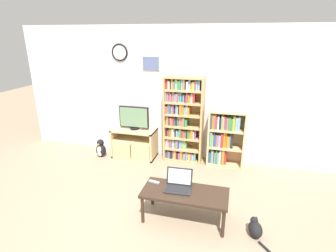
{
  "coord_description": "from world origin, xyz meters",
  "views": [
    {
      "loc": [
        1.09,
        -2.65,
        2.42
      ],
      "look_at": [
        0.05,
        1.24,
        1.01
      ],
      "focal_mm": 28.0,
      "sensor_mm": 36.0,
      "label": 1
    }
  ],
  "objects_px": {
    "television": "(134,118)",
    "coffee_table": "(185,195)",
    "remote_near_laptop": "(154,182)",
    "penguin_figurine": "(101,149)",
    "bookshelf_short": "(224,138)",
    "laptop": "(179,184)",
    "cat": "(255,228)",
    "tv_stand": "(134,143)",
    "bookshelf_tall": "(182,120)"
  },
  "relations": [
    {
      "from": "remote_near_laptop",
      "to": "coffee_table",
      "type": "bearing_deg",
      "value": 86.68
    },
    {
      "from": "cat",
      "to": "bookshelf_tall",
      "type": "bearing_deg",
      "value": 107.46
    },
    {
      "from": "tv_stand",
      "to": "bookshelf_tall",
      "type": "relative_size",
      "value": 0.52
    },
    {
      "from": "cat",
      "to": "penguin_figurine",
      "type": "bearing_deg",
      "value": 134.06
    },
    {
      "from": "laptop",
      "to": "television",
      "type": "bearing_deg",
      "value": 125.5
    },
    {
      "from": "remote_near_laptop",
      "to": "penguin_figurine",
      "type": "height_order",
      "value": "remote_near_laptop"
    },
    {
      "from": "bookshelf_tall",
      "to": "coffee_table",
      "type": "bearing_deg",
      "value": -76.52
    },
    {
      "from": "bookshelf_tall",
      "to": "penguin_figurine",
      "type": "xyz_separation_m",
      "value": [
        -1.65,
        -0.31,
        -0.67
      ]
    },
    {
      "from": "television",
      "to": "bookshelf_tall",
      "type": "relative_size",
      "value": 0.36
    },
    {
      "from": "television",
      "to": "penguin_figurine",
      "type": "height_order",
      "value": "television"
    },
    {
      "from": "laptop",
      "to": "cat",
      "type": "relative_size",
      "value": 0.85
    },
    {
      "from": "television",
      "to": "cat",
      "type": "distance_m",
      "value": 3.01
    },
    {
      "from": "television",
      "to": "laptop",
      "type": "relative_size",
      "value": 1.66
    },
    {
      "from": "bookshelf_short",
      "to": "cat",
      "type": "xyz_separation_m",
      "value": [
        0.53,
        -1.87,
        -0.46
      ]
    },
    {
      "from": "bookshelf_tall",
      "to": "remote_near_laptop",
      "type": "height_order",
      "value": "bookshelf_tall"
    },
    {
      "from": "television",
      "to": "coffee_table",
      "type": "xyz_separation_m",
      "value": [
        1.39,
        -1.69,
        -0.45
      ]
    },
    {
      "from": "bookshelf_short",
      "to": "penguin_figurine",
      "type": "bearing_deg",
      "value": -172.85
    },
    {
      "from": "bookshelf_short",
      "to": "laptop",
      "type": "bearing_deg",
      "value": -106.14
    },
    {
      "from": "remote_near_laptop",
      "to": "penguin_figurine",
      "type": "xyz_separation_m",
      "value": [
        -1.61,
        1.37,
        -0.27
      ]
    },
    {
      "from": "tv_stand",
      "to": "laptop",
      "type": "xyz_separation_m",
      "value": [
        1.3,
        -1.61,
        0.2
      ]
    },
    {
      "from": "remote_near_laptop",
      "to": "cat",
      "type": "xyz_separation_m",
      "value": [
        1.4,
        -0.19,
        -0.34
      ]
    },
    {
      "from": "bookshelf_short",
      "to": "penguin_figurine",
      "type": "relative_size",
      "value": 2.9
    },
    {
      "from": "television",
      "to": "remote_near_laptop",
      "type": "distance_m",
      "value": 1.87
    },
    {
      "from": "tv_stand",
      "to": "laptop",
      "type": "bearing_deg",
      "value": -51.11
    },
    {
      "from": "laptop",
      "to": "penguin_figurine",
      "type": "distance_m",
      "value": 2.45
    },
    {
      "from": "coffee_table",
      "to": "tv_stand",
      "type": "bearing_deg",
      "value": 129.92
    },
    {
      "from": "tv_stand",
      "to": "television",
      "type": "height_order",
      "value": "television"
    },
    {
      "from": "television",
      "to": "laptop",
      "type": "height_order",
      "value": "television"
    },
    {
      "from": "tv_stand",
      "to": "bookshelf_short",
      "type": "height_order",
      "value": "bookshelf_short"
    },
    {
      "from": "bookshelf_tall",
      "to": "laptop",
      "type": "height_order",
      "value": "bookshelf_tall"
    },
    {
      "from": "remote_near_laptop",
      "to": "bookshelf_short",
      "type": "bearing_deg",
      "value": 162.92
    },
    {
      "from": "television",
      "to": "coffee_table",
      "type": "height_order",
      "value": "television"
    },
    {
      "from": "tv_stand",
      "to": "penguin_figurine",
      "type": "distance_m",
      "value": 0.71
    },
    {
      "from": "bookshelf_tall",
      "to": "bookshelf_short",
      "type": "relative_size",
      "value": 1.54
    },
    {
      "from": "bookshelf_tall",
      "to": "penguin_figurine",
      "type": "bearing_deg",
      "value": -169.3
    },
    {
      "from": "remote_near_laptop",
      "to": "laptop",
      "type": "bearing_deg",
      "value": 93.03
    },
    {
      "from": "tv_stand",
      "to": "coffee_table",
      "type": "xyz_separation_m",
      "value": [
        1.4,
        -1.67,
        0.09
      ]
    },
    {
      "from": "bookshelf_tall",
      "to": "penguin_figurine",
      "type": "relative_size",
      "value": 4.45
    },
    {
      "from": "cat",
      "to": "penguin_figurine",
      "type": "height_order",
      "value": "penguin_figurine"
    },
    {
      "from": "remote_near_laptop",
      "to": "television",
      "type": "bearing_deg",
      "value": -139.61
    },
    {
      "from": "coffee_table",
      "to": "laptop",
      "type": "xyz_separation_m",
      "value": [
        -0.1,
        0.07,
        0.11
      ]
    },
    {
      "from": "bookshelf_tall",
      "to": "bookshelf_short",
      "type": "distance_m",
      "value": 0.87
    },
    {
      "from": "laptop",
      "to": "cat",
      "type": "height_order",
      "value": "laptop"
    },
    {
      "from": "laptop",
      "to": "coffee_table",
      "type": "bearing_deg",
      "value": -35.47
    },
    {
      "from": "television",
      "to": "bookshelf_short",
      "type": "distance_m",
      "value": 1.81
    },
    {
      "from": "bookshelf_short",
      "to": "coffee_table",
      "type": "height_order",
      "value": "bookshelf_short"
    },
    {
      "from": "laptop",
      "to": "penguin_figurine",
      "type": "relative_size",
      "value": 0.97
    },
    {
      "from": "television",
      "to": "coffee_table",
      "type": "distance_m",
      "value": 2.23
    },
    {
      "from": "bookshelf_tall",
      "to": "coffee_table",
      "type": "xyz_separation_m",
      "value": [
        0.43,
        -1.79,
        -0.45
      ]
    },
    {
      "from": "television",
      "to": "tv_stand",
      "type": "bearing_deg",
      "value": -128.24
    }
  ]
}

